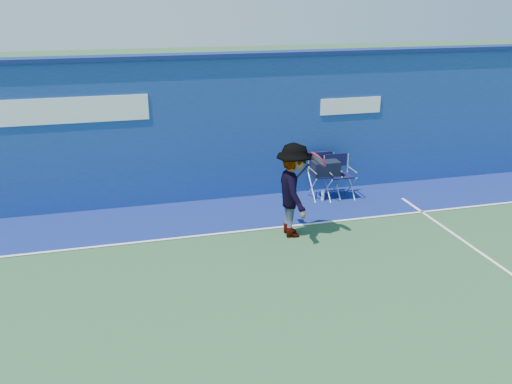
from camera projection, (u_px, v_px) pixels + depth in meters
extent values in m
plane|color=#2A502F|center=(244.00, 335.00, 7.10)|extent=(80.00, 80.00, 0.00)
cube|color=navy|center=(186.00, 131.00, 11.30)|extent=(24.00, 0.40, 3.00)
cube|color=navy|center=(183.00, 56.00, 10.77)|extent=(24.00, 0.50, 0.08)
cube|color=white|center=(27.00, 113.00, 10.20)|extent=(4.50, 0.02, 0.50)
cube|color=white|center=(351.00, 106.00, 11.82)|extent=(1.40, 0.02, 0.35)
cube|color=navy|center=(197.00, 217.00, 10.82)|extent=(24.00, 1.80, 0.01)
cube|color=white|center=(204.00, 235.00, 10.00)|extent=(24.00, 0.06, 0.01)
cube|color=#0F1037|center=(325.00, 175.00, 11.69)|extent=(0.51, 0.43, 0.03)
cube|color=silver|center=(321.00, 162.00, 11.85)|extent=(0.58, 0.03, 0.42)
cube|color=#0F1037|center=(321.00, 159.00, 11.82)|extent=(0.51, 0.03, 0.29)
cube|color=black|center=(326.00, 168.00, 11.61)|extent=(0.58, 0.34, 0.31)
cube|color=#0F1037|center=(321.00, 157.00, 11.80)|extent=(0.42, 0.06, 0.23)
cube|color=#0F1037|center=(340.00, 176.00, 11.68)|extent=(0.49, 0.42, 0.03)
cube|color=silver|center=(336.00, 163.00, 11.83)|extent=(0.56, 0.02, 0.41)
cube|color=#0F1037|center=(336.00, 160.00, 11.81)|extent=(0.49, 0.03, 0.29)
cylinder|color=white|center=(323.00, 195.00, 11.67)|extent=(0.07, 0.07, 0.25)
imported|color=#EA4738|center=(293.00, 190.00, 9.76)|extent=(0.71, 1.16, 1.74)
torus|color=#AD1733|center=(318.00, 159.00, 9.54)|extent=(0.34, 0.42, 0.30)
cylinder|color=gray|center=(318.00, 159.00, 9.54)|extent=(0.28, 0.35, 0.24)
cylinder|color=black|center=(303.00, 171.00, 9.62)|extent=(0.28, 0.11, 0.25)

